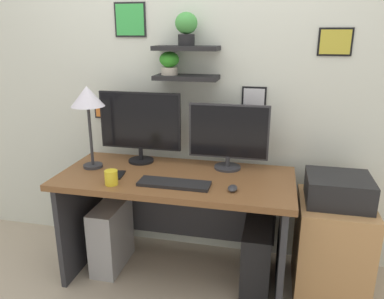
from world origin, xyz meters
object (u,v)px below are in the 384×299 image
object	(u,v)px
monitor_right	(228,135)
drawer_cabinet	(331,247)
cell_phone	(118,175)
desk_lamp	(88,101)
computer_mouse	(233,188)
printer	(338,189)
monitor_left	(140,124)
computer_tower_left	(111,236)
coffee_mug	(111,178)
keyboard	(174,184)
computer_tower_right	(256,257)
desk	(178,202)

from	to	relation	value
monitor_right	drawer_cabinet	size ratio (longest dim) A/B	0.84
cell_phone	monitor_right	bearing A→B (deg)	15.82
desk_lamp	cell_phone	bearing A→B (deg)	-25.65
monitor_right	computer_mouse	bearing A→B (deg)	-77.93
drawer_cabinet	printer	xyz separation A→B (m)	(0.00, 0.00, 0.40)
monitor_left	computer_tower_left	bearing A→B (deg)	-129.76
coffee_mug	drawer_cabinet	xyz separation A→B (m)	(1.35, 0.30, -0.48)
keyboard	computer_tower_right	size ratio (longest dim) A/B	0.99
computer_tower_left	keyboard	bearing A→B (deg)	-17.31
desk_lamp	coffee_mug	world-z (taller)	desk_lamp
desk_lamp	coffee_mug	xyz separation A→B (m)	(0.25, -0.26, -0.42)
computer_mouse	cell_phone	bearing A→B (deg)	174.42
desk_lamp	drawer_cabinet	size ratio (longest dim) A/B	0.88
printer	computer_tower_left	distance (m)	1.58
keyboard	monitor_right	bearing A→B (deg)	53.43
desk	coffee_mug	distance (m)	0.51
monitor_left	cell_phone	distance (m)	0.41
computer_mouse	drawer_cabinet	distance (m)	0.80
monitor_left	printer	size ratio (longest dim) A/B	1.53
computer_tower_left	computer_tower_right	size ratio (longest dim) A/B	1.08
monitor_right	cell_phone	world-z (taller)	monitor_right
keyboard	desk_lamp	xyz separation A→B (m)	(-0.63, 0.18, 0.45)
computer_tower_left	drawer_cabinet	bearing A→B (deg)	2.30
keyboard	computer_tower_left	xyz separation A→B (m)	(-0.52, 0.16, -0.52)
computer_mouse	coffee_mug	xyz separation A→B (m)	(-0.73, -0.07, 0.03)
drawer_cabinet	desk	bearing A→B (deg)	-179.17
desk	computer_tower_right	world-z (taller)	desk
coffee_mug	printer	bearing A→B (deg)	12.42
desk_lamp	cell_phone	xyz separation A→B (m)	(0.23, -0.11, -0.46)
keyboard	coffee_mug	xyz separation A→B (m)	(-0.38, -0.08, 0.04)
desk_lamp	printer	distance (m)	1.68
monitor_left	monitor_right	world-z (taller)	monitor_left
drawer_cabinet	keyboard	bearing A→B (deg)	-167.17
keyboard	coffee_mug	distance (m)	0.38
desk_lamp	drawer_cabinet	world-z (taller)	desk_lamp
cell_phone	coffee_mug	world-z (taller)	coffee_mug
computer_tower_left	coffee_mug	bearing A→B (deg)	-58.45
computer_mouse	computer_tower_left	world-z (taller)	computer_mouse
computer_mouse	computer_tower_right	world-z (taller)	computer_mouse
computer_tower_right	drawer_cabinet	bearing A→B (deg)	9.24
keyboard	printer	xyz separation A→B (m)	(0.98, 0.22, -0.04)
computer_mouse	monitor_right	bearing A→B (deg)	102.07
desk	computer_mouse	distance (m)	0.50
keyboard	coffee_mug	world-z (taller)	coffee_mug
drawer_cabinet	computer_tower_left	world-z (taller)	drawer_cabinet
drawer_cabinet	computer_tower_right	size ratio (longest dim) A/B	1.43
desk	cell_phone	world-z (taller)	cell_phone
monitor_right	printer	world-z (taller)	monitor_right
computer_tower_right	monitor_right	bearing A→B (deg)	136.51
coffee_mug	computer_tower_right	world-z (taller)	coffee_mug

